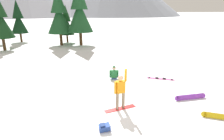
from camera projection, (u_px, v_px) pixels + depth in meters
ground_plane at (109, 116)px, 8.28m from camera, size 800.00×800.00×0.00m
snowboarder_foreground at (120, 91)px, 8.60m from camera, size 1.60×0.50×1.99m
snowboarder_midground at (114, 74)px, 12.84m from camera, size 0.83×1.86×0.94m
loose_snowboard_near_right at (160, 79)px, 12.74m from camera, size 1.77×1.16×0.09m
loose_snowboard_far_spare at (222, 117)px, 8.01m from camera, size 1.49×1.01×0.24m
loose_snowboard_near_left at (190, 97)px, 9.83m from camera, size 1.83×0.23×0.26m
backpack_blue at (104, 127)px, 7.27m from camera, size 0.53×0.33×0.29m
pine_tree_twin at (79, 11)px, 23.70m from camera, size 3.42×3.42×8.16m
pine_tree_broad at (66, 22)px, 26.27m from camera, size 2.17×2.17×5.30m
pine_tree_slender at (18, 19)px, 26.54m from camera, size 2.31×2.31×6.03m
pine_tree_tall at (59, 14)px, 23.82m from camera, size 3.17×3.17×7.40m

